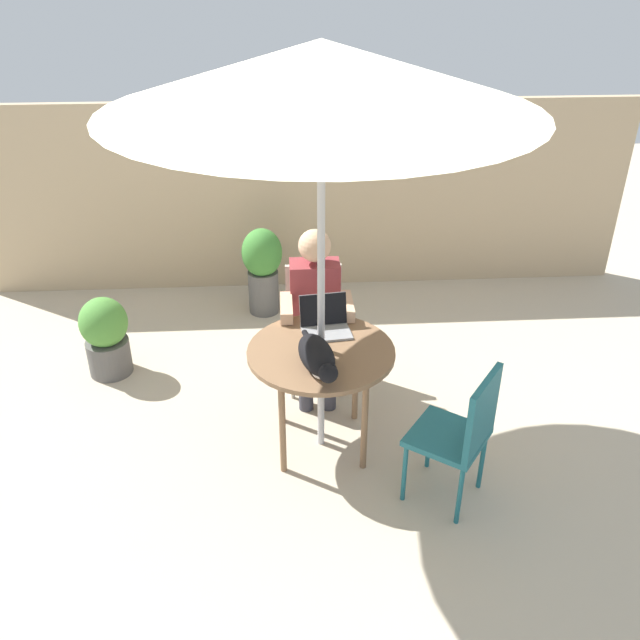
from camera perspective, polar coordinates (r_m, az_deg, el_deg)
ground_plane at (r=4.52m, az=0.08°, el=-10.28°), size 14.00×14.00×0.00m
fence_back at (r=6.19m, az=-1.34°, el=10.31°), size 5.88×0.08×1.70m
patio_table at (r=4.13m, az=0.09°, el=-3.34°), size 0.90×0.90×0.72m
patio_umbrella at (r=3.52m, az=0.11°, el=19.88°), size 2.26×2.26×2.48m
chair_occupied at (r=4.85m, az=-0.49°, el=0.26°), size 0.40×0.40×0.89m
chair_empty at (r=3.88m, az=11.96°, el=-8.99°), size 0.56×0.56×0.89m
person_seated at (r=4.63m, az=-0.39°, el=1.14°), size 0.48×0.48×1.23m
laptop at (r=4.28m, az=0.40°, el=-0.05°), size 0.33×0.29×0.21m
cat at (r=3.87m, az=-0.19°, el=-3.17°), size 0.28×0.65×0.17m
potted_plant_near_fence at (r=5.26m, az=-17.62°, el=-1.23°), size 0.35×0.35×0.62m
potted_plant_by_chair at (r=5.84m, az=-4.87°, el=4.53°), size 0.35×0.35×0.77m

